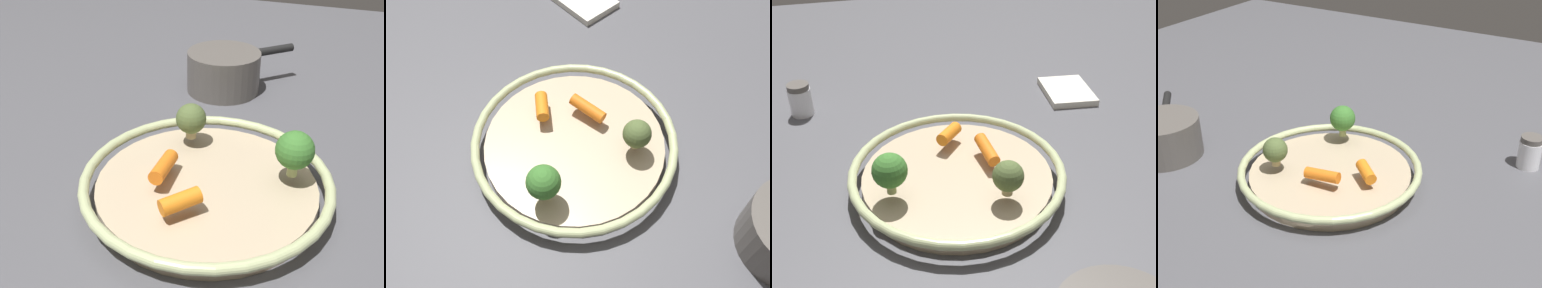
# 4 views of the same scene
# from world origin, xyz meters

# --- Properties ---
(ground_plane) EXTENTS (2.11, 2.11, 0.00)m
(ground_plane) POSITION_xyz_m (0.00, 0.00, 0.00)
(ground_plane) COLOR #4C4C51
(serving_bowl) EXTENTS (0.34, 0.34, 0.04)m
(serving_bowl) POSITION_xyz_m (0.00, 0.00, 0.02)
(serving_bowl) COLOR tan
(serving_bowl) RESTS_ON ground_plane
(baby_carrot_near_rim) EXTENTS (0.07, 0.02, 0.03)m
(baby_carrot_near_rim) POSITION_xyz_m (-0.02, 0.05, 0.05)
(baby_carrot_near_rim) COLOR orange
(baby_carrot_near_rim) RESTS_ON serving_bowl
(baby_carrot_center) EXTENTS (0.05, 0.05, 0.02)m
(baby_carrot_center) POSITION_xyz_m (-0.08, 0.01, 0.05)
(baby_carrot_center) COLOR orange
(baby_carrot_center) RESTS_ON serving_bowl
(broccoli_floret_small) EXTENTS (0.05, 0.05, 0.05)m
(broccoli_floret_small) POSITION_xyz_m (0.08, 0.05, 0.07)
(broccoli_floret_small) COLOR tan
(broccoli_floret_small) RESTS_ON serving_bowl
(broccoli_floret_mid) EXTENTS (0.05, 0.05, 0.06)m
(broccoli_floret_mid) POSITION_xyz_m (0.04, -0.11, 0.08)
(broccoli_floret_mid) COLOR #9BA666
(broccoli_floret_mid) RESTS_ON serving_bowl
(saucepan) EXTENTS (0.19, 0.19, 0.08)m
(saucepan) POSITION_xyz_m (0.34, 0.08, 0.04)
(saucepan) COLOR #56514C
(saucepan) RESTS_ON ground_plane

